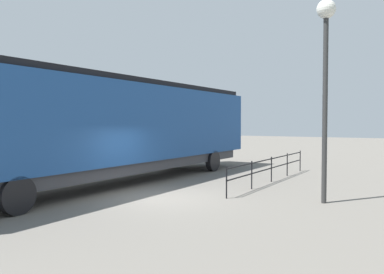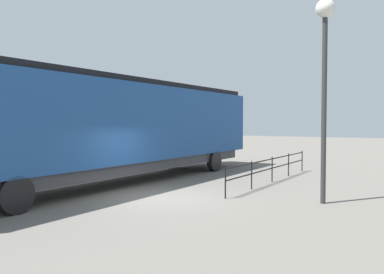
% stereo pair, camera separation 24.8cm
% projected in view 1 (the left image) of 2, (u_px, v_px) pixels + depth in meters
% --- Properties ---
extents(ground_plane, '(120.00, 120.00, 0.00)m').
position_uv_depth(ground_plane, '(160.00, 198.00, 13.52)').
color(ground_plane, '#666059').
extents(locomotive, '(3.19, 18.10, 4.41)m').
position_uv_depth(locomotive, '(126.00, 126.00, 17.01)').
color(locomotive, navy).
rests_on(locomotive, ground_plane).
extents(lamp_post, '(0.60, 0.60, 6.49)m').
position_uv_depth(lamp_post, '(326.00, 51.00, 12.45)').
color(lamp_post, '#2D2D2D').
rests_on(lamp_post, ground_plane).
extents(platform_fence, '(0.05, 8.88, 1.10)m').
position_uv_depth(platform_fence, '(271.00, 165.00, 17.13)').
color(platform_fence, black).
rests_on(platform_fence, ground_plane).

